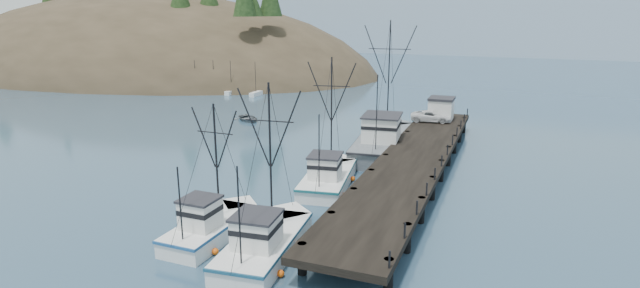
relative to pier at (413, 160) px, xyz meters
The scene contains 13 objects.
ground 21.33m from the pier, 131.19° to the right, with size 400.00×400.00×0.00m, color #2A475F.
pier is the anchor object (origin of this frame).
headland 108.95m from the pier, 144.86° to the left, with size 134.80×78.00×51.00m.
distant_ridge 154.06m from the pier, 91.49° to the left, with size 360.00×40.00×26.00m, color #9EB2C6.
distant_ridge_far 177.43m from the pier, 107.72° to the left, with size 180.00×25.00×18.00m, color silver.
moored_sailboats 60.40m from the pier, 140.19° to the left, with size 19.86×16.61×6.35m.
trawler_near 19.23m from the pier, 107.61° to the right, with size 4.55×11.16×11.27m.
trawler_mid 20.39m from the pier, 120.62° to the right, with size 3.28×9.33×9.55m.
trawler_far 8.16m from the pier, 144.28° to the right, with size 5.13×11.47×11.64m.
work_vessel 9.39m from the pier, 120.43° to the left, with size 6.82×17.80×14.52m.
pier_shed 17.75m from the pier, 90.14° to the left, with size 3.00×3.20×2.80m.
pickup_truck 16.06m from the pier, 93.52° to the left, with size 2.23×4.83×1.34m, color silver.
motorboat 31.37m from the pier, 148.39° to the left, with size 3.39×4.75×0.98m, color #596063.
Camera 1 is at (22.08, -28.44, 15.17)m, focal length 28.00 mm.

